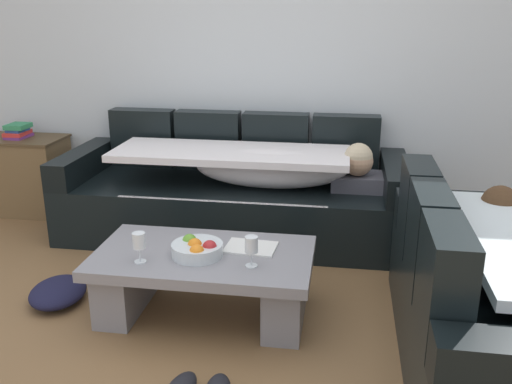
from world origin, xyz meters
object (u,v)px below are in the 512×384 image
fruit_bowl (197,249)px  wine_glass_near_right (251,246)px  book_stack_on_cabinet (18,131)px  couch_along_wall (240,193)px  coffee_table (204,276)px  side_cabinet (23,175)px  wine_glass_near_left (139,242)px  crumpled_garment (58,292)px  couch_near_window (501,305)px  open_magazine (251,247)px

fruit_bowl → wine_glass_near_right: bearing=-14.6°
book_stack_on_cabinet → couch_along_wall: bearing=-6.9°
wine_glass_near_right → coffee_table: bearing=156.7°
fruit_bowl → wine_glass_near_right: wine_glass_near_right is taller
wine_glass_near_right → side_cabinet: 2.71m
fruit_bowl → wine_glass_near_right: size_ratio=1.69×
wine_glass_near_left → crumpled_garment: wine_glass_near_left is taller
wine_glass_near_left → book_stack_on_cabinet: bearing=135.3°
wine_glass_near_left → book_stack_on_cabinet: 2.29m
book_stack_on_cabinet → crumpled_garment: book_stack_on_cabinet is taller
side_cabinet → couch_along_wall: bearing=-6.7°
crumpled_garment → side_cabinet: bearing=125.8°
couch_along_wall → book_stack_on_cabinet: couch_along_wall is taller
wine_glass_near_left → wine_glass_near_right: bearing=4.2°
side_cabinet → fruit_bowl: bearing=-37.8°
wine_glass_near_right → book_stack_on_cabinet: bearing=144.7°
couch_near_window → crumpled_garment: (-2.39, 0.26, -0.27)m
side_cabinet → crumpled_garment: side_cabinet is taller
coffee_table → fruit_bowl: size_ratio=4.29×
open_magazine → couch_along_wall: bearing=107.9°
couch_along_wall → crumpled_garment: 1.51m
side_cabinet → book_stack_on_cabinet: bearing=67.7°
couch_near_window → side_cabinet: couch_near_window is taller
fruit_bowl → couch_near_window: bearing=-7.8°
wine_glass_near_right → book_stack_on_cabinet: book_stack_on_cabinet is taller
open_magazine → side_cabinet: 2.55m
couch_near_window → book_stack_on_cabinet: couch_near_window is taller
wine_glass_near_left → side_cabinet: side_cabinet is taller
coffee_table → wine_glass_near_left: wine_glass_near_left is taller
wine_glass_near_left → wine_glass_near_right: same height
wine_glass_near_right → crumpled_garment: (-1.18, 0.13, -0.44)m
fruit_bowl → wine_glass_near_right: 0.33m
coffee_table → book_stack_on_cabinet: book_stack_on_cabinet is taller
wine_glass_near_left → crumpled_garment: 0.76m
couch_near_window → side_cabinet: 3.82m
couch_near_window → coffee_table: bearing=80.4°
crumpled_garment → book_stack_on_cabinet: bearing=125.6°
side_cabinet → crumpled_garment: size_ratio=1.80×
couch_near_window → wine_glass_near_left: couch_near_window is taller
side_cabinet → couch_near_window: bearing=-26.2°
fruit_bowl → coffee_table: bearing=66.2°
couch_near_window → open_magazine: 1.30m
wine_glass_near_left → wine_glass_near_right: 0.59m
couch_along_wall → wine_glass_near_left: (-0.27, -1.38, 0.17)m
couch_along_wall → crumpled_garment: (-0.87, -1.21, -0.27)m
crumpled_garment → fruit_bowl: bearing=-3.2°
couch_near_window → wine_glass_near_right: bearing=84.0°
wine_glass_near_left → book_stack_on_cabinet: size_ratio=0.72×
wine_glass_near_left → open_magazine: (0.55, 0.27, -0.11)m
coffee_table → crumpled_garment: size_ratio=3.00×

